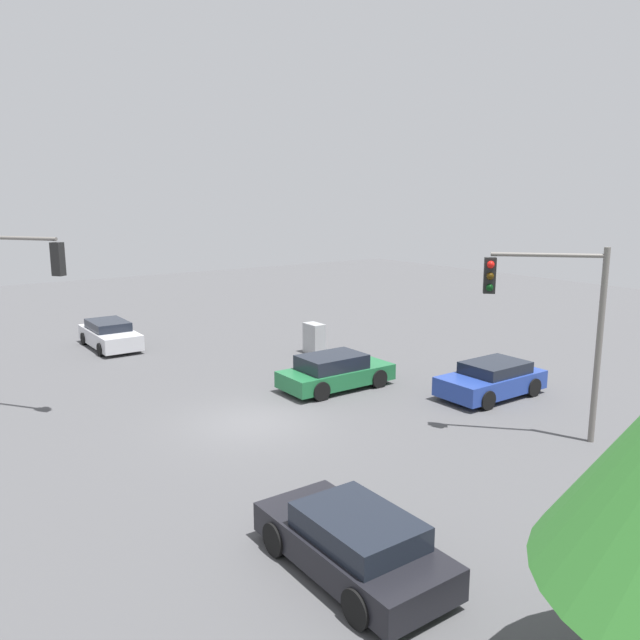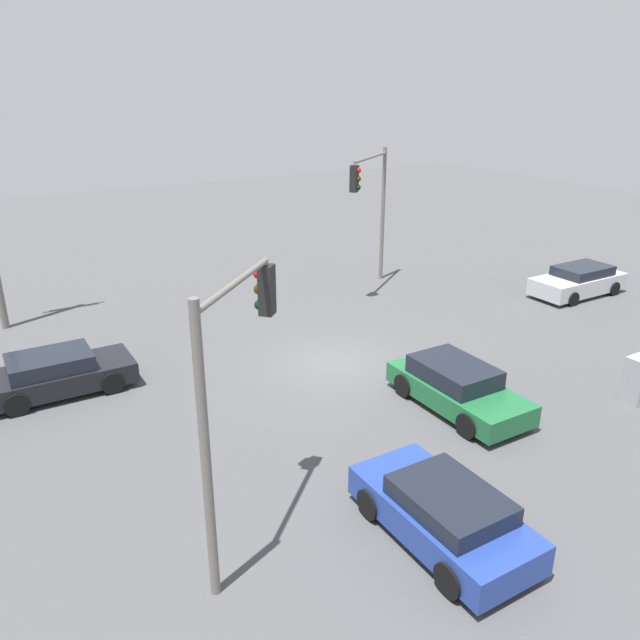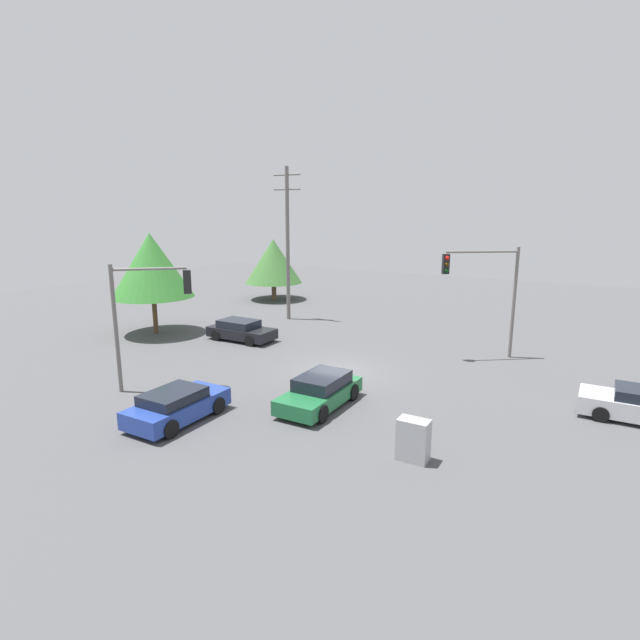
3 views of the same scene
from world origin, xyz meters
The scene contains 10 objects.
ground_plane centered at (0.00, 0.00, 0.00)m, with size 80.00×80.00×0.00m, color #4C4C4F.
sedan_dark centered at (-8.31, 2.50, 0.63)m, with size 4.29×2.01×1.28m.
sedan_green centered at (1.43, -4.37, 0.65)m, with size 1.99×4.39×1.33m.
sedan_blue centered at (-2.67, -8.45, 0.63)m, with size 2.02×4.11×1.27m.
traffic_signal_main centered at (-6.28, -6.48, 3.95)m, with size 2.61×2.50×5.78m.
traffic_signal_cross centered at (5.73, 6.07, 4.22)m, with size 3.51×2.67×6.13m.
utility_pole_tall centered at (-9.16, 9.22, 5.84)m, with size 2.20×0.28×11.07m.
electrical_cabinet centered at (6.36, -6.85, 0.71)m, with size 1.02×0.62×1.42m, color #9EA0A3.
tree_left centered at (-14.36, 1.08, 4.53)m, with size 5.29×5.29×6.61m.
tree_behind centered at (-14.92, 15.52, 3.51)m, with size 5.11×5.11×5.49m.
Camera 3 is at (11.24, -21.42, 8.07)m, focal length 28.00 mm.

